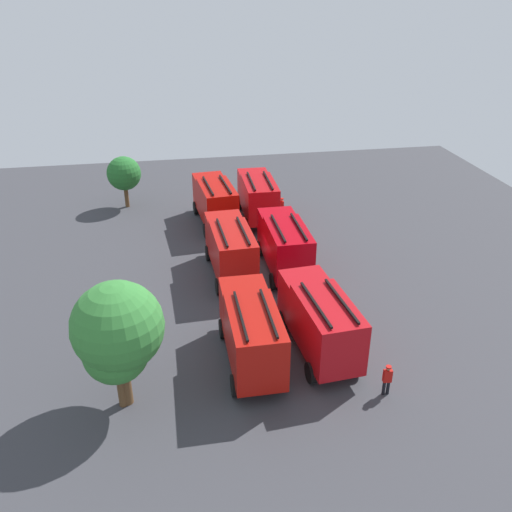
% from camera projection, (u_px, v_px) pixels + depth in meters
% --- Properties ---
extents(ground_plane, '(55.51, 55.51, 0.00)m').
position_uv_depth(ground_plane, '(256.00, 274.00, 37.57)').
color(ground_plane, '#38383D').
extents(fire_truck_0, '(7.37, 3.23, 3.88)m').
position_uv_depth(fire_truck_0, '(319.00, 319.00, 28.81)').
color(fire_truck_0, '#B10E15').
rests_on(fire_truck_0, ground).
extents(fire_truck_1, '(7.21, 2.78, 3.88)m').
position_uv_depth(fire_truck_1, '(284.00, 243.00, 36.98)').
color(fire_truck_1, '#AF020D').
rests_on(fire_truck_1, ground).
extents(fire_truck_2, '(7.25, 2.87, 3.88)m').
position_uv_depth(fire_truck_2, '(258.00, 195.00, 45.08)').
color(fire_truck_2, '#B30A0E').
rests_on(fire_truck_2, ground).
extents(fire_truck_3, '(7.20, 2.76, 3.88)m').
position_uv_depth(fire_truck_3, '(251.00, 330.00, 27.91)').
color(fire_truck_3, '#A8110B').
rests_on(fire_truck_3, ground).
extents(fire_truck_4, '(7.29, 2.98, 3.88)m').
position_uv_depth(fire_truck_4, '(230.00, 247.00, 36.40)').
color(fire_truck_4, '#B0120E').
rests_on(fire_truck_4, ground).
extents(fire_truck_5, '(7.39, 3.28, 3.88)m').
position_uv_depth(fire_truck_5, '(215.00, 200.00, 44.16)').
color(fire_truck_5, '#B00C07').
rests_on(fire_truck_5, ground).
extents(firefighter_0, '(0.28, 0.43, 1.70)m').
position_uv_depth(firefighter_0, '(387.00, 379.00, 26.33)').
color(firefighter_0, black).
rests_on(firefighter_0, ground).
extents(firefighter_1, '(0.43, 0.28, 1.69)m').
position_uv_depth(firefighter_1, '(282.00, 206.00, 46.12)').
color(firefighter_1, black).
rests_on(firefighter_1, ground).
extents(tree_0, '(3.06, 3.06, 4.75)m').
position_uv_depth(tree_0, '(116.00, 351.00, 24.61)').
color(tree_0, brown).
rests_on(tree_0, ground).
extents(tree_1, '(4.21, 4.21, 6.52)m').
position_uv_depth(tree_1, '(118.00, 327.00, 24.23)').
color(tree_1, brown).
rests_on(tree_1, ground).
extents(tree_2, '(2.95, 2.95, 4.58)m').
position_uv_depth(tree_2, '(124.00, 174.00, 47.20)').
color(tree_2, brown).
rests_on(tree_2, ground).
extents(traffic_cone_0, '(0.48, 0.48, 0.69)m').
position_uv_depth(traffic_cone_0, '(255.00, 242.00, 41.33)').
color(traffic_cone_0, '#F2600C').
rests_on(traffic_cone_0, ground).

